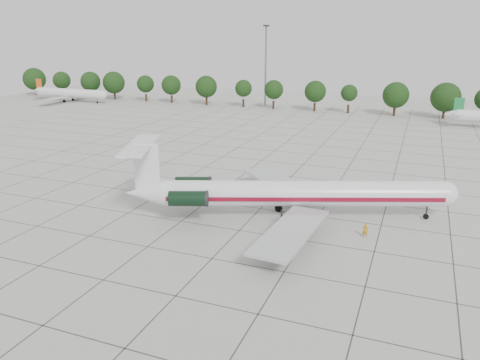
{
  "coord_description": "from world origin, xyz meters",
  "views": [
    {
      "loc": [
        19.2,
        -56.9,
        23.05
      ],
      "look_at": [
        -3.34,
        0.78,
        3.5
      ],
      "focal_mm": 35.0,
      "sensor_mm": 36.0,
      "label": 1
    }
  ],
  "objects_px": {
    "main_airliner": "(285,193)",
    "bg_airliner_a": "(70,93)",
    "floodlight_mast": "(266,61)",
    "ground_crew": "(365,230)"
  },
  "relations": [
    {
      "from": "ground_crew",
      "to": "bg_airliner_a",
      "type": "xyz_separation_m",
      "value": [
        -110.36,
        78.85,
        2.03
      ]
    },
    {
      "from": "main_airliner",
      "to": "floodlight_mast",
      "type": "xyz_separation_m",
      "value": [
        -34.09,
        94.3,
        10.77
      ]
    },
    {
      "from": "bg_airliner_a",
      "to": "floodlight_mast",
      "type": "xyz_separation_m",
      "value": [
        65.86,
        17.55,
        11.37
      ]
    },
    {
      "from": "main_airliner",
      "to": "ground_crew",
      "type": "height_order",
      "value": "main_airliner"
    },
    {
      "from": "floodlight_mast",
      "to": "bg_airliner_a",
      "type": "bearing_deg",
      "value": -165.08
    },
    {
      "from": "main_airliner",
      "to": "bg_airliner_a",
      "type": "bearing_deg",
      "value": 121.64
    },
    {
      "from": "main_airliner",
      "to": "floodlight_mast",
      "type": "bearing_deg",
      "value": 89.04
    },
    {
      "from": "main_airliner",
      "to": "ground_crew",
      "type": "bearing_deg",
      "value": -32.25
    },
    {
      "from": "main_airliner",
      "to": "bg_airliner_a",
      "type": "xyz_separation_m",
      "value": [
        -99.96,
        76.75,
        -0.6
      ]
    },
    {
      "from": "main_airliner",
      "to": "floodlight_mast",
      "type": "distance_m",
      "value": 100.85
    }
  ]
}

